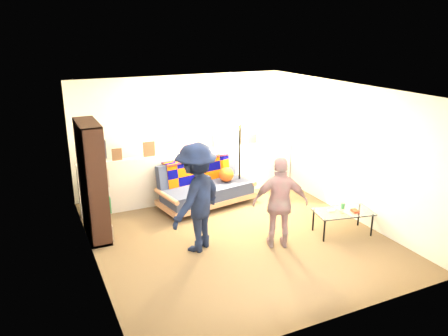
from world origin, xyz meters
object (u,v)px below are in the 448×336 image
object	(u,v)px
futon_sofa	(206,187)
coffee_table	(343,213)
floor_lamp	(239,144)
person_right	(280,203)
person_left	(197,198)
bookshelf	(93,185)

from	to	relation	value
futon_sofa	coffee_table	xyz separation A→B (m)	(1.59, -2.13, 0.01)
floor_lamp	person_right	world-z (taller)	floor_lamp
person_left	floor_lamp	bearing A→B (deg)	-169.21
futon_sofa	floor_lamp	size ratio (longest dim) A/B	1.21
floor_lamp	person_right	xyz separation A→B (m)	(-0.35, -2.08, -0.41)
futon_sofa	person_left	xyz separation A→B (m)	(-0.80, -1.58, 0.48)
futon_sofa	bookshelf	xyz separation A→B (m)	(-2.15, -0.46, 0.53)
person_left	person_right	xyz separation A→B (m)	(1.19, -0.47, -0.12)
futon_sofa	floor_lamp	world-z (taller)	floor_lamp
coffee_table	person_left	xyz separation A→B (m)	(-2.40, 0.54, 0.48)
bookshelf	futon_sofa	bearing A→B (deg)	12.02
coffee_table	person_right	size ratio (longest dim) A/B	0.71
person_left	person_right	distance (m)	1.29
bookshelf	person_left	size ratio (longest dim) A/B	1.13
futon_sofa	person_right	distance (m)	2.12
coffee_table	person_left	distance (m)	2.50
coffee_table	futon_sofa	bearing A→B (deg)	126.87
person_left	person_right	world-z (taller)	person_left
bookshelf	person_right	bearing A→B (deg)	-32.13
coffee_table	person_right	distance (m)	1.26
futon_sofa	person_right	world-z (taller)	person_right
futon_sofa	floor_lamp	distance (m)	1.07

